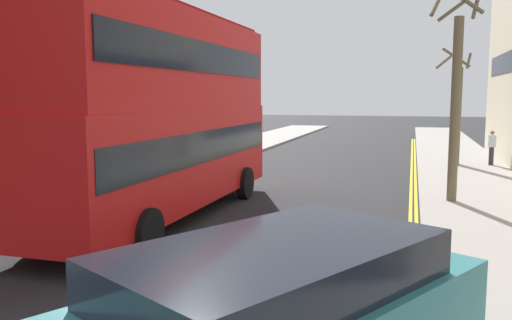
{
  "coord_description": "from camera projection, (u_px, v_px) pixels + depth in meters",
  "views": [
    {
      "loc": [
        4.21,
        -1.7,
        3.4
      ],
      "look_at": [
        0.5,
        11.0,
        1.8
      ],
      "focal_mm": 37.65,
      "sensor_mm": 36.0,
      "label": 1
    }
  ],
  "objects": [
    {
      "name": "sidewalk_right",
      "position": [
        487.0,
        203.0,
        16.63
      ],
      "size": [
        4.0,
        80.0,
        0.14
      ],
      "primitive_type": "cube",
      "color": "#9E9991",
      "rests_on": "ground"
    },
    {
      "name": "pedestrian_far",
      "position": [
        492.0,
        147.0,
        25.15
      ],
      "size": [
        0.34,
        0.22,
        1.62
      ],
      "color": "#2D2D38",
      "rests_on": "sidewalk_right"
    },
    {
      "name": "double_decker_bus_away",
      "position": [
        163.0,
        109.0,
        14.59
      ],
      "size": [
        2.88,
        10.83,
        5.64
      ],
      "color": "red",
      "rests_on": "ground"
    },
    {
      "name": "street_tree_mid",
      "position": [
        456.0,
        94.0,
        16.33
      ],
      "size": [
        1.83,
        1.67,
        6.73
      ],
      "color": "#6B6047",
      "rests_on": "sidewalk_right"
    },
    {
      "name": "kerb_line_outer",
      "position": [
        416.0,
        215.0,
        15.32
      ],
      "size": [
        0.1,
        56.0,
        0.01
      ],
      "primitive_type": "cube",
      "color": "yellow",
      "rests_on": "ground"
    },
    {
      "name": "sidewalk_left",
      "position": [
        115.0,
        184.0,
        20.25
      ],
      "size": [
        4.0,
        80.0,
        0.14
      ],
      "primitive_type": "cube",
      "color": "#9E9991",
      "rests_on": "ground"
    },
    {
      "name": "street_tree_near",
      "position": [
        456.0,
        112.0,
        25.35
      ],
      "size": [
        1.55,
        1.86,
        5.57
      ],
      "color": "#6B6047",
      "rests_on": "sidewalk_right"
    },
    {
      "name": "kerb_line_inner",
      "position": [
        410.0,
        215.0,
        15.36
      ],
      "size": [
        0.1,
        56.0,
        0.01
      ],
      "primitive_type": "cube",
      "color": "yellow",
      "rests_on": "ground"
    }
  ]
}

